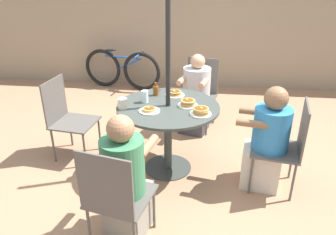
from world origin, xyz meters
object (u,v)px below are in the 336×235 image
Objects in this scene: diner_east at (267,143)px; patio_chair_south at (200,89)px; pancake_plate_d at (188,103)px; bicycle at (122,69)px; patio_chair_north at (115,195)px; patio_chair_east at (287,143)px; pancake_plate_c at (149,110)px; syrup_bottle at (156,90)px; patio_chair_west at (66,115)px; drinking_glass_a at (145,97)px; pancake_plate_a at (201,111)px; diner_south at (196,98)px; coffee_cup at (122,104)px; diner_north at (126,182)px; pancake_plate_b at (175,94)px; patio_table at (168,118)px.

diner_east reaches higher than patio_chair_south.
pancake_plate_d is 2.85m from bicycle.
patio_chair_north is at bearing -111.97° from pancake_plate_d.
patio_chair_east is at bearing -13.48° from pancake_plate_d.
pancake_plate_c is at bearing -154.45° from pancake_plate_d.
pancake_plate_c is at bearing 99.55° from diner_east.
syrup_bottle reaches higher than pancake_plate_c.
syrup_bottle is (-1.35, 0.50, 0.30)m from patio_chair_east.
drinking_glass_a is (0.94, -0.10, 0.31)m from patio_chair_west.
diner_east is 1.15× the size of patio_chair_south.
pancake_plate_a is at bearing 85.22° from patio_chair_west.
diner_south is 1.36m from coffee_cup.
patio_chair_east is 1.49m from drinking_glass_a.
drinking_glass_a is at bearing 43.75° from coffee_cup.
patio_chair_west is 0.65× the size of bicycle.
pancake_plate_c is (0.06, 0.83, 0.27)m from diner_north.
pancake_plate_a is 0.68m from syrup_bottle.
patio_chair_south is at bearing 62.98° from drinking_glass_a.
coffee_cup is (-0.65, -0.14, 0.02)m from pancake_plate_d.
patio_chair_north is 1.00× the size of patio_chair_east.
patio_table is at bearing -98.93° from pancake_plate_b.
patio_chair_north reaches higher than drinking_glass_a.
patio_chair_east is 1.00× the size of patio_chair_south.
patio_chair_east is 0.89× the size of diner_south.
diner_east reaches higher than patio_chair_west.
bicycle is (-1.42, 1.34, -0.17)m from patio_chair_south.
diner_north reaches higher than patio_chair_south.
patio_chair_west is 4.40× the size of pancake_plate_c.
pancake_plate_a is at bearing -22.15° from drinking_glass_a.
pancake_plate_b is (1.24, 0.13, 0.26)m from patio_chair_west.
pancake_plate_c is at bearing 178.52° from pancake_plate_a.
drinking_glass_a is at bearing -60.44° from bicycle.
coffee_cup is (-0.28, 0.04, 0.04)m from pancake_plate_c.
diner_east is 5.08× the size of pancake_plate_b.
diner_east is 0.73m from pancake_plate_a.
pancake_plate_a is 1.66× the size of drinking_glass_a.
patio_chair_west reaches higher than pancake_plate_a.
pancake_plate_a is (0.03, -1.34, 0.27)m from patio_chair_south.
pancake_plate_d is at bearing -60.16° from pancake_plate_b.
patio_chair_west is at bearing 162.16° from pancake_plate_c.
patio_chair_west is (-1.45, -0.82, 0.05)m from diner_south.
patio_chair_north is 1.31m from pancake_plate_d.
diner_east reaches higher than pancake_plate_a.
patio_table is 1.14× the size of patio_chair_south.
pancake_plate_c is 0.41m from pancake_plate_d.
pancake_plate_a is 0.51m from pancake_plate_c.
pancake_plate_a is 1.00× the size of pancake_plate_d.
syrup_bottle is 0.10× the size of bicycle.
patio_table is 1.01× the size of diner_south.
patio_table is at bearing 90.00° from patio_chair_east.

